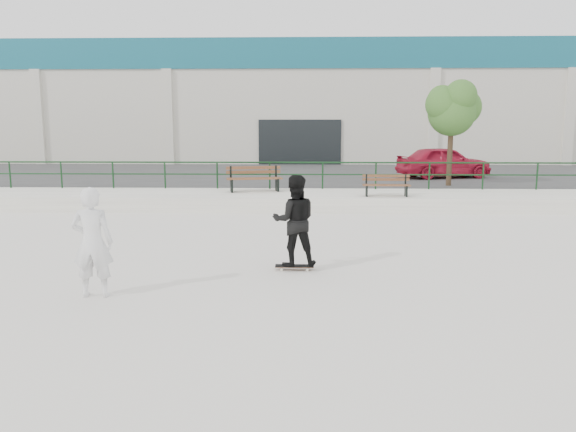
{
  "coord_description": "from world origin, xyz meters",
  "views": [
    {
      "loc": [
        0.35,
        -10.36,
        2.92
      ],
      "look_at": [
        -0.04,
        2.0,
        0.9
      ],
      "focal_mm": 35.0,
      "sensor_mm": 36.0,
      "label": 1
    }
  ],
  "objects_px": {
    "skateboard": "(294,266)",
    "standing_skater": "(295,221)",
    "red_car": "(444,162)",
    "seated_skater": "(92,242)",
    "tree": "(453,107)",
    "bench_left": "(254,179)",
    "bench_right": "(386,185)"
  },
  "relations": [
    {
      "from": "skateboard",
      "to": "seated_skater",
      "type": "xyz_separation_m",
      "value": [
        -3.39,
        -1.88,
        0.87
      ]
    },
    {
      "from": "bench_left",
      "to": "seated_skater",
      "type": "distance_m",
      "value": 11.27
    },
    {
      "from": "skateboard",
      "to": "standing_skater",
      "type": "xyz_separation_m",
      "value": [
        0.0,
        0.0,
        0.94
      ]
    },
    {
      "from": "red_car",
      "to": "standing_skater",
      "type": "distance_m",
      "value": 16.17
    },
    {
      "from": "bench_right",
      "to": "tree",
      "type": "bearing_deg",
      "value": 51.21
    },
    {
      "from": "skateboard",
      "to": "standing_skater",
      "type": "height_order",
      "value": "standing_skater"
    },
    {
      "from": "tree",
      "to": "standing_skater",
      "type": "distance_m",
      "value": 13.21
    },
    {
      "from": "bench_left",
      "to": "seated_skater",
      "type": "relative_size",
      "value": 1.1
    },
    {
      "from": "red_car",
      "to": "tree",
      "type": "bearing_deg",
      "value": 156.1
    },
    {
      "from": "tree",
      "to": "seated_skater",
      "type": "bearing_deg",
      "value": -125.01
    },
    {
      "from": "tree",
      "to": "seated_skater",
      "type": "relative_size",
      "value": 2.18
    },
    {
      "from": "skateboard",
      "to": "standing_skater",
      "type": "distance_m",
      "value": 0.94
    },
    {
      "from": "bench_right",
      "to": "tree",
      "type": "xyz_separation_m",
      "value": [
        3.01,
        3.45,
        2.72
      ]
    },
    {
      "from": "skateboard",
      "to": "standing_skater",
      "type": "bearing_deg",
      "value": -0.41
    },
    {
      "from": "bench_right",
      "to": "standing_skater",
      "type": "distance_m",
      "value": 8.57
    },
    {
      "from": "bench_left",
      "to": "tree",
      "type": "xyz_separation_m",
      "value": [
        7.63,
        2.24,
        2.63
      ]
    },
    {
      "from": "skateboard",
      "to": "seated_skater",
      "type": "height_order",
      "value": "seated_skater"
    },
    {
      "from": "red_car",
      "to": "seated_skater",
      "type": "distance_m",
      "value": 19.4
    },
    {
      "from": "bench_right",
      "to": "seated_skater",
      "type": "bearing_deg",
      "value": -120.43
    },
    {
      "from": "bench_right",
      "to": "standing_skater",
      "type": "relative_size",
      "value": 0.88
    },
    {
      "from": "bench_left",
      "to": "skateboard",
      "type": "relative_size",
      "value": 2.66
    },
    {
      "from": "bench_left",
      "to": "seated_skater",
      "type": "height_order",
      "value": "seated_skater"
    },
    {
      "from": "skateboard",
      "to": "red_car",
      "type": "bearing_deg",
      "value": 65.79
    },
    {
      "from": "bench_left",
      "to": "bench_right",
      "type": "bearing_deg",
      "value": -26.73
    },
    {
      "from": "red_car",
      "to": "seated_skater",
      "type": "height_order",
      "value": "red_car"
    },
    {
      "from": "skateboard",
      "to": "tree",
      "type": "bearing_deg",
      "value": 62.12
    },
    {
      "from": "bench_right",
      "to": "tree",
      "type": "relative_size",
      "value": 0.39
    },
    {
      "from": "red_car",
      "to": "skateboard",
      "type": "relative_size",
      "value": 5.42
    },
    {
      "from": "bench_left",
      "to": "bench_right",
      "type": "height_order",
      "value": "bench_left"
    },
    {
      "from": "bench_left",
      "to": "standing_skater",
      "type": "height_order",
      "value": "standing_skater"
    },
    {
      "from": "seated_skater",
      "to": "bench_left",
      "type": "bearing_deg",
      "value": -103.66
    },
    {
      "from": "red_car",
      "to": "standing_skater",
      "type": "height_order",
      "value": "red_car"
    }
  ]
}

